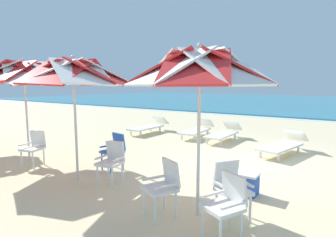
% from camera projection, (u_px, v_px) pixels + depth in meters
% --- Properties ---
extents(ground_plane, '(80.00, 80.00, 0.00)m').
position_uv_depth(ground_plane, '(245.00, 165.00, 6.83)').
color(ground_plane, beige).
extents(sea, '(80.00, 36.00, 0.10)m').
position_uv_depth(sea, '(329.00, 102.00, 30.51)').
color(sea, teal).
rests_on(sea, ground).
extents(surf_foam, '(80.00, 0.70, 0.01)m').
position_uv_depth(surf_foam, '(306.00, 120.00, 15.51)').
color(surf_foam, white).
rests_on(surf_foam, ground).
extents(beach_umbrella_0, '(2.23, 2.23, 2.62)m').
position_uv_depth(beach_umbrella_0, '(200.00, 70.00, 3.94)').
color(beach_umbrella_0, silver).
rests_on(beach_umbrella_0, ground).
extents(plastic_chair_0, '(0.63, 0.62, 0.87)m').
position_uv_depth(plastic_chair_0, '(231.00, 186.00, 4.07)').
color(plastic_chair_0, white).
rests_on(plastic_chair_0, ground).
extents(plastic_chair_1, '(0.59, 0.61, 0.87)m').
position_uv_depth(plastic_chair_1, '(164.00, 184.00, 4.15)').
color(plastic_chair_1, white).
rests_on(plastic_chair_1, ground).
extents(plastic_chair_2, '(0.59, 0.61, 0.87)m').
position_uv_depth(plastic_chair_2, '(226.00, 202.00, 3.52)').
color(plastic_chair_2, white).
rests_on(plastic_chair_2, ground).
extents(beach_umbrella_1, '(2.42, 2.42, 2.60)m').
position_uv_depth(beach_umbrella_1, '(73.00, 74.00, 5.47)').
color(beach_umbrella_1, silver).
rests_on(beach_umbrella_1, ground).
extents(plastic_chair_3, '(0.51, 0.54, 0.87)m').
position_uv_depth(plastic_chair_3, '(112.00, 160.00, 5.51)').
color(plastic_chair_3, white).
rests_on(plastic_chair_3, ground).
extents(plastic_chair_4, '(0.50, 0.53, 0.87)m').
position_uv_depth(plastic_chair_4, '(115.00, 149.00, 6.43)').
color(plastic_chair_4, blue).
rests_on(plastic_chair_4, ground).
extents(beach_umbrella_2, '(2.49, 2.49, 2.69)m').
position_uv_depth(beach_umbrella_2, '(24.00, 73.00, 6.90)').
color(beach_umbrella_2, silver).
rests_on(beach_umbrella_2, ground).
extents(plastic_chair_5, '(0.55, 0.57, 0.87)m').
position_uv_depth(plastic_chair_5, '(34.00, 146.00, 6.73)').
color(plastic_chair_5, white).
rests_on(plastic_chair_5, ground).
extents(sun_lounger_0, '(1.09, 2.23, 0.62)m').
position_uv_depth(sun_lounger_0, '(283.00, 145.00, 7.87)').
color(sun_lounger_0, white).
rests_on(sun_lounger_0, ground).
extents(sun_lounger_1, '(0.65, 2.15, 0.62)m').
position_uv_depth(sun_lounger_1, '(224.00, 133.00, 9.76)').
color(sun_lounger_1, white).
rests_on(sun_lounger_1, ground).
extents(sun_lounger_2, '(0.81, 2.19, 0.62)m').
position_uv_depth(sun_lounger_2, '(197.00, 129.00, 10.54)').
color(sun_lounger_2, white).
rests_on(sun_lounger_2, ground).
extents(sun_lounger_3, '(0.65, 2.15, 0.62)m').
position_uv_depth(sun_lounger_3, '(149.00, 126.00, 11.35)').
color(sun_lounger_3, white).
rests_on(sun_lounger_3, ground).
extents(cooler_box, '(0.50, 0.34, 0.40)m').
position_uv_depth(cooler_box, '(244.00, 183.00, 5.02)').
color(cooler_box, blue).
rests_on(cooler_box, ground).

